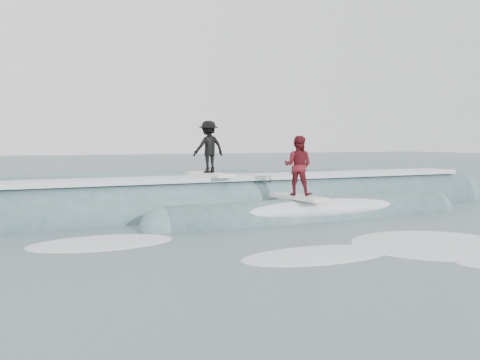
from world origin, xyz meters
name	(u,v)px	position (x,y,z in m)	size (l,w,h in m)	color
ground	(289,232)	(0.00, 0.00, 0.00)	(160.00, 160.00, 0.00)	#3E525B
breaking_wave	(241,213)	(0.33, 3.32, 0.04)	(21.17, 3.88, 2.20)	#3A6162
surfer_black	(209,150)	(-0.56, 3.72, 1.96)	(1.09, 2.06, 1.66)	white
surfer_red	(298,169)	(1.21, 1.52, 1.44)	(1.01, 2.05, 1.76)	silver
whitewater	(329,248)	(-0.24, -2.01, 0.00)	(10.19, 7.15, 0.10)	white
far_swells	(85,184)	(-1.78, 17.65, 0.00)	(34.06, 8.65, 0.80)	#3A6162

